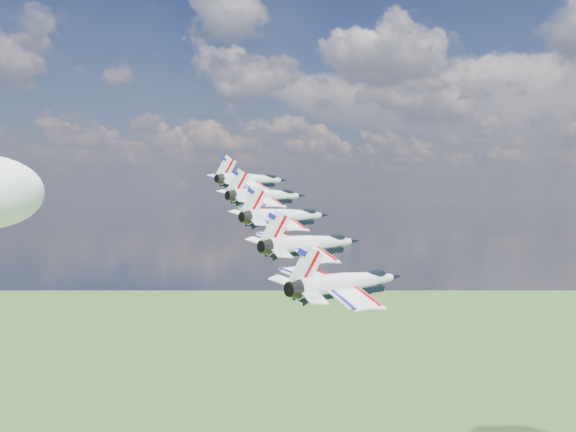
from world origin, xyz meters
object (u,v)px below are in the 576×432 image
Objects in this scene: jet_1 at (269,195)px; jet_2 at (288,216)px; jet_0 at (254,180)px; jet_4 at (350,282)px; jet_3 at (314,243)px.

jet_1 is 1.00× the size of jet_2.
jet_0 is 1.00× the size of jet_1.
jet_2 reaches higher than jet_4.
jet_2 reaches higher than jet_3.
jet_3 is at bearing -26.75° from jet_2.
jet_0 is at bearing 153.25° from jet_1.
jet_0 is 37.22m from jet_3.
jet_0 is 1.00× the size of jet_2.
jet_1 reaches higher than jet_2.
jet_0 is 1.00× the size of jet_4.
jet_2 is (19.17, -14.83, -5.32)m from jet_0.
jet_1 is at bearing 153.25° from jet_3.
jet_2 is at bearing 153.25° from jet_4.
jet_1 is 37.22m from jet_4.
jet_3 is at bearing 153.25° from jet_4.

